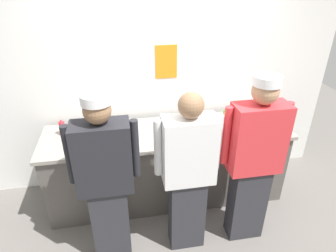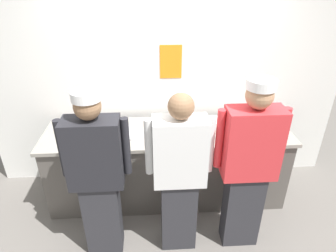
# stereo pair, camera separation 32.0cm
# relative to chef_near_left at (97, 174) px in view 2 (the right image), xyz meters

# --- Properties ---
(ground_plane) EXTENTS (9.00, 9.00, 0.00)m
(ground_plane) POSITION_rel_chef_near_left_xyz_m (0.67, 0.34, -0.91)
(ground_plane) COLOR slate
(wall_back) EXTENTS (4.31, 0.11, 2.94)m
(wall_back) POSITION_rel_chef_near_left_xyz_m (0.67, 1.23, 0.56)
(wall_back) COLOR white
(wall_back) RESTS_ON ground
(prep_counter) EXTENTS (2.74, 0.75, 0.91)m
(prep_counter) POSITION_rel_chef_near_left_xyz_m (0.67, 0.73, -0.45)
(prep_counter) COLOR #56514C
(prep_counter) RESTS_ON ground
(chef_near_left) EXTENTS (0.61, 0.24, 1.70)m
(chef_near_left) POSITION_rel_chef_near_left_xyz_m (0.00, 0.00, 0.00)
(chef_near_left) COLOR #2D2D33
(chef_near_left) RESTS_ON ground
(chef_center) EXTENTS (0.61, 0.24, 1.66)m
(chef_center) POSITION_rel_chef_near_left_xyz_m (0.73, -0.00, -0.03)
(chef_center) COLOR #2D2D33
(chef_center) RESTS_ON ground
(chef_far_right) EXTENTS (0.63, 0.24, 1.76)m
(chef_far_right) POSITION_rel_chef_near_left_xyz_m (1.36, 0.00, 0.03)
(chef_far_right) COLOR #2D2D33
(chef_far_right) RESTS_ON ground
(plate_stack_front) EXTENTS (0.23, 0.23, 0.05)m
(plate_stack_front) POSITION_rel_chef_near_left_xyz_m (1.21, 0.89, 0.03)
(plate_stack_front) COLOR white
(plate_stack_front) RESTS_ON prep_counter
(mixing_bowl_steel) EXTENTS (0.32, 0.32, 0.11)m
(mixing_bowl_steel) POSITION_rel_chef_near_left_xyz_m (0.86, 0.74, 0.06)
(mixing_bowl_steel) COLOR #B7BABF
(mixing_bowl_steel) RESTS_ON prep_counter
(sheet_tray) EXTENTS (0.53, 0.34, 0.02)m
(sheet_tray) POSITION_rel_chef_near_left_xyz_m (0.02, 0.72, 0.01)
(sheet_tray) COLOR #B7BABF
(sheet_tray) RESTS_ON prep_counter
(squeeze_bottle_primary) EXTENTS (0.06, 0.06, 0.19)m
(squeeze_bottle_primary) POSITION_rel_chef_near_left_xyz_m (-0.46, 0.86, 0.09)
(squeeze_bottle_primary) COLOR red
(squeeze_bottle_primary) RESTS_ON prep_counter
(squeeze_bottle_secondary) EXTENTS (0.06, 0.06, 0.20)m
(squeeze_bottle_secondary) POSITION_rel_chef_near_left_xyz_m (1.35, 0.73, 0.10)
(squeeze_bottle_secondary) COLOR orange
(squeeze_bottle_secondary) RESTS_ON prep_counter
(squeeze_bottle_spare) EXTENTS (0.06, 0.06, 0.19)m
(squeeze_bottle_spare) POSITION_rel_chef_near_left_xyz_m (1.37, 0.82, 0.09)
(squeeze_bottle_spare) COLOR #56A333
(squeeze_bottle_spare) RESTS_ON prep_counter
(ramekin_orange_sauce) EXTENTS (0.08, 0.08, 0.04)m
(ramekin_orange_sauce) POSITION_rel_chef_near_left_xyz_m (-0.37, 0.78, 0.02)
(ramekin_orange_sauce) COLOR white
(ramekin_orange_sauce) RESTS_ON prep_counter
(ramekin_green_sauce) EXTENTS (0.10, 0.10, 0.04)m
(ramekin_green_sauce) POSITION_rel_chef_near_left_xyz_m (1.26, 0.62, 0.03)
(ramekin_green_sauce) COLOR white
(ramekin_green_sauce) RESTS_ON prep_counter
(ramekin_red_sauce) EXTENTS (0.09, 0.09, 0.04)m
(ramekin_red_sauce) POSITION_rel_chef_near_left_xyz_m (-0.37, 0.56, 0.02)
(ramekin_red_sauce) COLOR white
(ramekin_red_sauce) RESTS_ON prep_counter
(ramekin_yellow_sauce) EXTENTS (0.11, 0.11, 0.05)m
(ramekin_yellow_sauce) POSITION_rel_chef_near_left_xyz_m (1.61, 0.60, 0.03)
(ramekin_yellow_sauce) COLOR white
(ramekin_yellow_sauce) RESTS_ON prep_counter
(deli_cup) EXTENTS (0.09, 0.09, 0.08)m
(deli_cup) POSITION_rel_chef_near_left_xyz_m (-0.33, 0.90, 0.05)
(deli_cup) COLOR white
(deli_cup) RESTS_ON prep_counter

